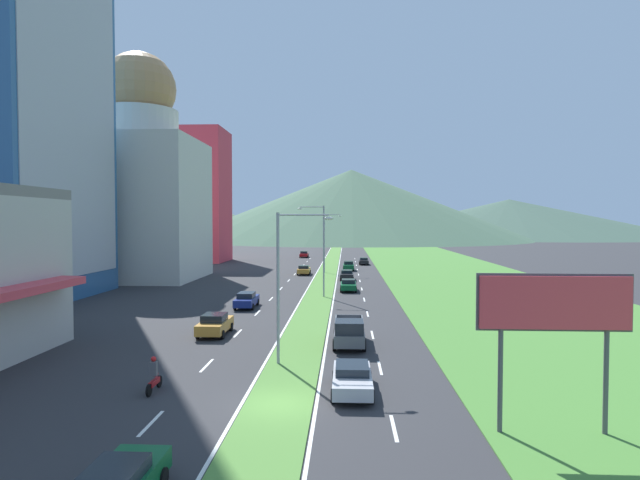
# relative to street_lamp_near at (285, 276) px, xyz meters

# --- Properties ---
(ground_plane) EXTENTS (600.00, 600.00, 0.00)m
(ground_plane) POSITION_rel_street_lamp_near_xyz_m (0.52, -6.88, -5.27)
(ground_plane) COLOR #2D2D30
(grass_median) EXTENTS (3.20, 240.00, 0.06)m
(grass_median) POSITION_rel_street_lamp_near_xyz_m (0.52, 53.12, -5.24)
(grass_median) COLOR #518438
(grass_median) RESTS_ON ground_plane
(grass_verge_right) EXTENTS (24.00, 240.00, 0.06)m
(grass_verge_right) POSITION_rel_street_lamp_near_xyz_m (21.12, 53.12, -5.24)
(grass_verge_right) COLOR #477F33
(grass_verge_right) RESTS_ON ground_plane
(lane_dash_left_2) EXTENTS (0.16, 2.80, 0.01)m
(lane_dash_left_2) POSITION_rel_street_lamp_near_xyz_m (-4.58, -9.31, -5.26)
(lane_dash_left_2) COLOR silver
(lane_dash_left_2) RESTS_ON ground_plane
(lane_dash_left_3) EXTENTS (0.16, 2.80, 0.01)m
(lane_dash_left_3) POSITION_rel_street_lamp_near_xyz_m (-4.58, -0.52, -5.26)
(lane_dash_left_3) COLOR silver
(lane_dash_left_3) RESTS_ON ground_plane
(lane_dash_left_4) EXTENTS (0.16, 2.80, 0.01)m
(lane_dash_left_4) POSITION_rel_street_lamp_near_xyz_m (-4.58, 8.26, -5.26)
(lane_dash_left_4) COLOR silver
(lane_dash_left_4) RESTS_ON ground_plane
(lane_dash_left_5) EXTENTS (0.16, 2.80, 0.01)m
(lane_dash_left_5) POSITION_rel_street_lamp_near_xyz_m (-4.58, 17.05, -5.26)
(lane_dash_left_5) COLOR silver
(lane_dash_left_5) RESTS_ON ground_plane
(lane_dash_left_6) EXTENTS (0.16, 2.80, 0.01)m
(lane_dash_left_6) POSITION_rel_street_lamp_near_xyz_m (-4.58, 25.84, -5.26)
(lane_dash_left_6) COLOR silver
(lane_dash_left_6) RESTS_ON ground_plane
(lane_dash_left_7) EXTENTS (0.16, 2.80, 0.01)m
(lane_dash_left_7) POSITION_rel_street_lamp_near_xyz_m (-4.58, 34.62, -5.26)
(lane_dash_left_7) COLOR silver
(lane_dash_left_7) RESTS_ON ground_plane
(lane_dash_left_8) EXTENTS (0.16, 2.80, 0.01)m
(lane_dash_left_8) POSITION_rel_street_lamp_near_xyz_m (-4.58, 43.41, -5.26)
(lane_dash_left_8) COLOR silver
(lane_dash_left_8) RESTS_ON ground_plane
(lane_dash_left_9) EXTENTS (0.16, 2.80, 0.01)m
(lane_dash_left_9) POSITION_rel_street_lamp_near_xyz_m (-4.58, 52.20, -5.26)
(lane_dash_left_9) COLOR silver
(lane_dash_left_9) RESTS_ON ground_plane
(lane_dash_left_10) EXTENTS (0.16, 2.80, 0.01)m
(lane_dash_left_10) POSITION_rel_street_lamp_near_xyz_m (-4.58, 60.99, -5.26)
(lane_dash_left_10) COLOR silver
(lane_dash_left_10) RESTS_ON ground_plane
(lane_dash_left_11) EXTENTS (0.16, 2.80, 0.01)m
(lane_dash_left_11) POSITION_rel_street_lamp_near_xyz_m (-4.58, 69.77, -5.26)
(lane_dash_left_11) COLOR silver
(lane_dash_left_11) RESTS_ON ground_plane
(lane_dash_left_12) EXTENTS (0.16, 2.80, 0.01)m
(lane_dash_left_12) POSITION_rel_street_lamp_near_xyz_m (-4.58, 78.56, -5.26)
(lane_dash_left_12) COLOR silver
(lane_dash_left_12) RESTS_ON ground_plane
(lane_dash_left_13) EXTENTS (0.16, 2.80, 0.01)m
(lane_dash_left_13) POSITION_rel_street_lamp_near_xyz_m (-4.58, 87.35, -5.26)
(lane_dash_left_13) COLOR silver
(lane_dash_left_13) RESTS_ON ground_plane
(lane_dash_right_2) EXTENTS (0.16, 2.80, 0.01)m
(lane_dash_right_2) POSITION_rel_street_lamp_near_xyz_m (5.62, -9.31, -5.26)
(lane_dash_right_2) COLOR silver
(lane_dash_right_2) RESTS_ON ground_plane
(lane_dash_right_3) EXTENTS (0.16, 2.80, 0.01)m
(lane_dash_right_3) POSITION_rel_street_lamp_near_xyz_m (5.62, -0.52, -5.26)
(lane_dash_right_3) COLOR silver
(lane_dash_right_3) RESTS_ON ground_plane
(lane_dash_right_4) EXTENTS (0.16, 2.80, 0.01)m
(lane_dash_right_4) POSITION_rel_street_lamp_near_xyz_m (5.62, 8.26, -5.26)
(lane_dash_right_4) COLOR silver
(lane_dash_right_4) RESTS_ON ground_plane
(lane_dash_right_5) EXTENTS (0.16, 2.80, 0.01)m
(lane_dash_right_5) POSITION_rel_street_lamp_near_xyz_m (5.62, 17.05, -5.26)
(lane_dash_right_5) COLOR silver
(lane_dash_right_5) RESTS_ON ground_plane
(lane_dash_right_6) EXTENTS (0.16, 2.80, 0.01)m
(lane_dash_right_6) POSITION_rel_street_lamp_near_xyz_m (5.62, 25.84, -5.26)
(lane_dash_right_6) COLOR silver
(lane_dash_right_6) RESTS_ON ground_plane
(lane_dash_right_7) EXTENTS (0.16, 2.80, 0.01)m
(lane_dash_right_7) POSITION_rel_street_lamp_near_xyz_m (5.62, 34.62, -5.26)
(lane_dash_right_7) COLOR silver
(lane_dash_right_7) RESTS_ON ground_plane
(lane_dash_right_8) EXTENTS (0.16, 2.80, 0.01)m
(lane_dash_right_8) POSITION_rel_street_lamp_near_xyz_m (5.62, 43.41, -5.26)
(lane_dash_right_8) COLOR silver
(lane_dash_right_8) RESTS_ON ground_plane
(lane_dash_right_9) EXTENTS (0.16, 2.80, 0.01)m
(lane_dash_right_9) POSITION_rel_street_lamp_near_xyz_m (5.62, 52.20, -5.26)
(lane_dash_right_9) COLOR silver
(lane_dash_right_9) RESTS_ON ground_plane
(lane_dash_right_10) EXTENTS (0.16, 2.80, 0.01)m
(lane_dash_right_10) POSITION_rel_street_lamp_near_xyz_m (5.62, 60.99, -5.26)
(lane_dash_right_10) COLOR silver
(lane_dash_right_10) RESTS_ON ground_plane
(lane_dash_right_11) EXTENTS (0.16, 2.80, 0.01)m
(lane_dash_right_11) POSITION_rel_street_lamp_near_xyz_m (5.62, 69.77, -5.26)
(lane_dash_right_11) COLOR silver
(lane_dash_right_11) RESTS_ON ground_plane
(lane_dash_right_12) EXTENTS (0.16, 2.80, 0.01)m
(lane_dash_right_12) POSITION_rel_street_lamp_near_xyz_m (5.62, 78.56, -5.26)
(lane_dash_right_12) COLOR silver
(lane_dash_right_12) RESTS_ON ground_plane
(lane_dash_right_13) EXTENTS (0.16, 2.80, 0.01)m
(lane_dash_right_13) POSITION_rel_street_lamp_near_xyz_m (5.62, 87.35, -5.26)
(lane_dash_right_13) COLOR silver
(lane_dash_right_13) RESTS_ON ground_plane
(edge_line_median_left) EXTENTS (0.16, 240.00, 0.01)m
(edge_line_median_left) POSITION_rel_street_lamp_near_xyz_m (-1.23, 53.12, -5.26)
(edge_line_median_left) COLOR silver
(edge_line_median_left) RESTS_ON ground_plane
(edge_line_median_right) EXTENTS (0.16, 240.00, 0.01)m
(edge_line_median_right) POSITION_rel_street_lamp_near_xyz_m (2.27, 53.12, -5.26)
(edge_line_median_right) COLOR silver
(edge_line_median_right) RESTS_ON ground_plane
(domed_building) EXTENTS (16.96, 16.96, 33.17)m
(domed_building) POSITION_rel_street_lamp_near_xyz_m (-26.63, 44.73, 8.56)
(domed_building) COLOR beige
(domed_building) RESTS_ON ground_plane
(midrise_colored) EXTENTS (12.22, 12.22, 27.70)m
(midrise_colored) POSITION_rel_street_lamp_near_xyz_m (-27.77, 77.83, 8.58)
(midrise_colored) COLOR #D83847
(midrise_colored) RESTS_ON ground_plane
(hill_far_left) EXTENTS (125.66, 125.66, 29.92)m
(hill_far_left) POSITION_rel_street_lamp_near_xyz_m (-97.51, 259.49, 9.69)
(hill_far_left) COLOR #47664C
(hill_far_left) RESTS_ON ground_plane
(hill_far_center) EXTENTS (165.63, 165.63, 33.10)m
(hill_far_center) POSITION_rel_street_lamp_near_xyz_m (6.08, 218.90, 11.28)
(hill_far_center) COLOR #47664C
(hill_far_center) RESTS_ON ground_plane
(hill_far_right) EXTENTS (181.26, 181.26, 20.96)m
(hill_far_right) POSITION_rel_street_lamp_near_xyz_m (96.62, 271.63, 5.21)
(hill_far_right) COLOR #3D5647
(hill_far_right) RESTS_ON ground_plane
(street_lamp_near) EXTENTS (3.40, 0.28, 9.05)m
(street_lamp_near) POSITION_rel_street_lamp_near_xyz_m (0.00, 0.00, 0.00)
(street_lamp_near) COLOR #99999E
(street_lamp_near) RESTS_ON ground_plane
(street_lamp_mid) EXTENTS (3.07, 0.42, 10.28)m
(street_lamp_mid) POSITION_rel_street_lamp_near_xyz_m (0.83, 27.51, 0.60)
(street_lamp_mid) COLOR #99999E
(street_lamp_mid) RESTS_ON ground_plane
(street_lamp_far) EXTENTS (2.98, 0.28, 9.74)m
(street_lamp_far) POSITION_rel_street_lamp_near_xyz_m (0.37, 54.98, 0.31)
(street_lamp_far) COLOR #99999E
(street_lamp_far) RESTS_ON ground_plane
(billboard_roadside) EXTENTS (6.11, 0.28, 6.46)m
(billboard_roadside) POSITION_rel_street_lamp_near_xyz_m (11.90, -9.64, -0.27)
(billboard_roadside) COLOR #4C4C51
(billboard_roadside) RESTS_ON ground_plane
(car_1) EXTENTS (2.01, 4.15, 1.46)m
(car_1) POSITION_rel_street_lamp_near_xyz_m (-3.07, 51.86, -4.52)
(car_1) COLOR #C6842D
(car_1) RESTS_ON ground_plane
(car_2) EXTENTS (2.04, 4.80, 1.38)m
(car_2) POSITION_rel_street_lamp_near_xyz_m (3.95, -4.89, -4.54)
(car_2) COLOR #B2B2B7
(car_2) RESTS_ON ground_plane
(car_3) EXTENTS (2.02, 4.54, 1.60)m
(car_3) POSITION_rel_street_lamp_near_xyz_m (-6.20, 7.72, -4.46)
(car_3) COLOR #C6842D
(car_3) RESTS_ON ground_plane
(car_4) EXTENTS (1.97, 4.52, 1.44)m
(car_4) POSITION_rel_street_lamp_near_xyz_m (3.75, 44.56, -4.52)
(car_4) COLOR black
(car_4) RESTS_ON ground_plane
(car_5) EXTENTS (1.87, 4.14, 1.35)m
(car_5) POSITION_rel_street_lamp_near_xyz_m (7.11, 71.44, -4.56)
(car_5) COLOR black
(car_5) RESTS_ON ground_plane
(car_6) EXTENTS (2.01, 4.32, 1.43)m
(car_6) POSITION_rel_street_lamp_near_xyz_m (3.93, 32.68, -4.53)
(car_6) COLOR #0C5128
(car_6) RESTS_ON ground_plane
(car_7) EXTENTS (1.92, 4.75, 1.52)m
(car_7) POSITION_rel_street_lamp_near_xyz_m (-6.16, 20.00, -4.49)
(car_7) COLOR navy
(car_7) RESTS_ON ground_plane
(car_8) EXTENTS (1.96, 4.62, 1.49)m
(car_8) POSITION_rel_street_lamp_near_xyz_m (-6.23, 91.04, -4.51)
(car_8) COLOR maroon
(car_8) RESTS_ON ground_plane
(car_9) EXTENTS (1.94, 4.37, 1.61)m
(car_9) POSITION_rel_street_lamp_near_xyz_m (4.07, 59.19, -4.46)
(car_9) COLOR #0C5128
(car_9) RESTS_ON ground_plane
(pickup_truck_0) EXTENTS (2.18, 5.40, 2.00)m
(pickup_truck_0) POSITION_rel_street_lamp_near_xyz_m (3.86, 4.60, -4.28)
(pickup_truck_0) COLOR #515459
(pickup_truck_0) RESTS_ON ground_plane
(motorcycle_rider) EXTENTS (0.36, 2.00, 1.80)m
(motorcycle_rider) POSITION_rel_street_lamp_near_xyz_m (-5.94, -5.34, -4.52)
(motorcycle_rider) COLOR black
(motorcycle_rider) RESTS_ON ground_plane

